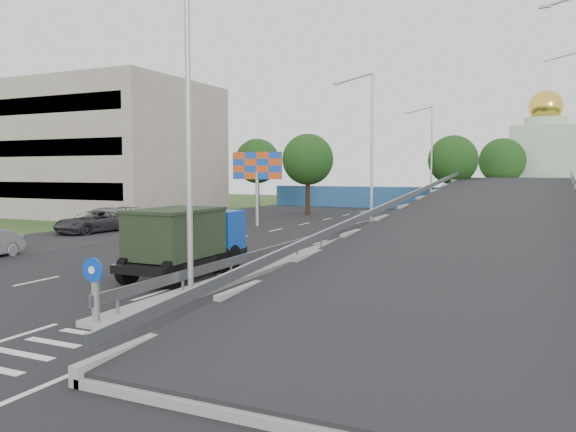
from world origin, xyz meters
The scene contains 22 objects.
ground centered at (0.00, 0.00, 0.00)m, with size 160.00×160.00×0.00m, color #2D4C1E.
road_surface centered at (-3.00, 20.00, 0.00)m, with size 26.00×90.00×0.04m, color black.
parking_strip centered at (-16.00, 20.00, 0.00)m, with size 8.00×90.00×0.05m, color black.
median centered at (0.00, 24.00, 0.10)m, with size 1.00×44.00×0.20m, color gray.
overpass_ramp centered at (7.50, 24.00, 1.75)m, with size 10.00×50.00×3.50m.
median_guardrail centered at (0.00, 24.00, 0.75)m, with size 0.09×44.00×0.71m.
sign_bollard centered at (0.00, 2.17, 1.03)m, with size 0.64×0.23×1.67m.
lamp_post_near centered at (0.11, 6.00, 5.81)m, with size 2.74×0.18×10.08m.
lamp_post_mid centered at (0.11, 26.00, 5.81)m, with size 2.74×0.18×10.08m.
lamp_post_far centered at (0.11, 46.00, 5.81)m, with size 2.74×0.18×10.08m.
beige_building centered at (-30.00, 32.00, 6.00)m, with size 24.00×14.00×12.00m, color gray.
blue_wall centered at (-4.00, 52.00, 1.20)m, with size 30.00×0.50×2.40m, color #245486.
church centered at (10.00, 60.00, 5.31)m, with size 7.00×7.00×13.80m.
billboard centered at (-9.00, 28.00, 4.19)m, with size 4.00×0.24×5.50m.
tree_left_mid centered at (-10.00, 40.00, 5.18)m, with size 4.80×4.80×7.60m.
tree_median_far centered at (2.00, 48.00, 5.18)m, with size 4.80×4.80×7.60m.
tree_left_far centered at (-18.00, 45.00, 5.18)m, with size 4.80×4.80×7.60m.
tree_ramp_far centered at (6.00, 55.00, 5.18)m, with size 4.80×4.80×7.60m.
dump_truck centered at (-2.20, 9.39, 1.48)m, with size 2.45×6.09×2.67m.
parked_car_c centered at (-16.90, 19.52, 0.72)m, with size 2.40×5.21×1.45m, color #2C2D31.
parked_car_d centered at (-17.48, 21.13, 0.77)m, with size 2.15×5.30×1.54m, color gray.
parked_car_e centered at (-15.16, 24.81, 0.81)m, with size 1.91×4.74×1.62m, color silver.
Camera 1 is at (10.46, -8.60, 4.04)m, focal length 35.00 mm.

